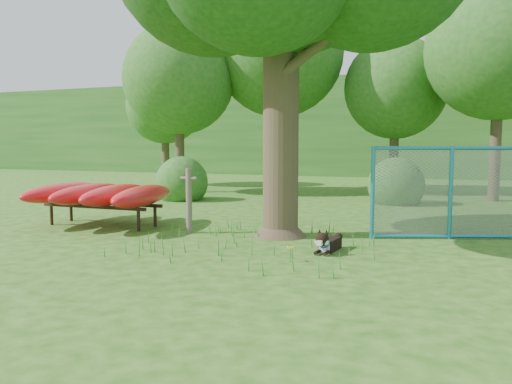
% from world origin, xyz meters
% --- Properties ---
extents(ground, '(80.00, 80.00, 0.00)m').
position_xyz_m(ground, '(0.00, 0.00, 0.00)').
color(ground, '#225010').
rests_on(ground, ground).
extents(wooden_post, '(0.38, 0.13, 1.39)m').
position_xyz_m(wooden_post, '(-1.58, 1.82, 0.74)').
color(wooden_post, brown).
rests_on(wooden_post, ground).
extents(kayak_rack, '(3.24, 2.88, 0.97)m').
position_xyz_m(kayak_rack, '(-3.94, 1.93, 0.75)').
color(kayak_rack, black).
rests_on(kayak_rack, ground).
extents(husky_dog, '(0.33, 1.01, 0.45)m').
position_xyz_m(husky_dog, '(1.63, 1.00, 0.16)').
color(husky_dog, black).
rests_on(husky_dog, ground).
extents(fence_section, '(3.03, 1.17, 3.11)m').
position_xyz_m(fence_section, '(3.63, 3.11, 0.93)').
color(fence_section, teal).
rests_on(fence_section, ground).
extents(wildflower_clump, '(0.12, 0.12, 0.26)m').
position_xyz_m(wildflower_clump, '(1.24, 0.06, 0.21)').
color(wildflower_clump, '#3F862C').
rests_on(wildflower_clump, ground).
extents(bg_tree_a, '(4.40, 4.40, 6.70)m').
position_xyz_m(bg_tree_a, '(-6.50, 10.00, 4.48)').
color(bg_tree_a, '#3C2F20').
rests_on(bg_tree_a, ground).
extents(bg_tree_b, '(5.20, 5.20, 8.22)m').
position_xyz_m(bg_tree_b, '(-3.00, 12.00, 5.61)').
color(bg_tree_b, '#3C2F20').
rests_on(bg_tree_b, ground).
extents(bg_tree_c, '(4.00, 4.00, 6.12)m').
position_xyz_m(bg_tree_c, '(1.50, 13.00, 4.11)').
color(bg_tree_c, '#3C2F20').
rests_on(bg_tree_c, ground).
extents(bg_tree_d, '(4.80, 4.80, 7.50)m').
position_xyz_m(bg_tree_d, '(5.00, 11.00, 5.08)').
color(bg_tree_d, '#3C2F20').
rests_on(bg_tree_d, ground).
extents(bg_tree_f, '(3.60, 3.60, 5.55)m').
position_xyz_m(bg_tree_f, '(-9.00, 13.00, 3.73)').
color(bg_tree_f, '#3C2F20').
rests_on(bg_tree_f, ground).
extents(shrub_left, '(1.80, 1.80, 1.80)m').
position_xyz_m(shrub_left, '(-5.00, 7.50, 0.00)').
color(shrub_left, '#255A1D').
rests_on(shrub_left, ground).
extents(shrub_mid, '(1.80, 1.80, 1.80)m').
position_xyz_m(shrub_mid, '(2.00, 9.00, 0.00)').
color(shrub_mid, '#255A1D').
rests_on(shrub_mid, ground).
extents(wooded_hillside, '(80.00, 12.00, 6.00)m').
position_xyz_m(wooded_hillside, '(0.00, 28.00, 3.00)').
color(wooded_hillside, '#255A1D').
rests_on(wooded_hillside, ground).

